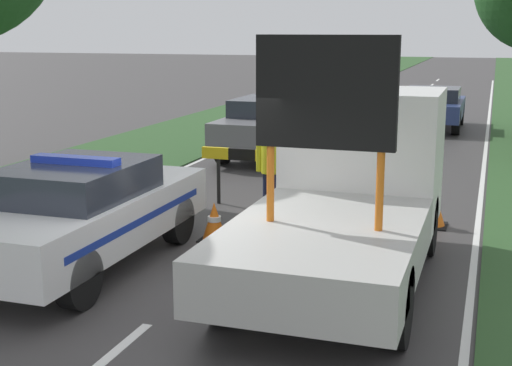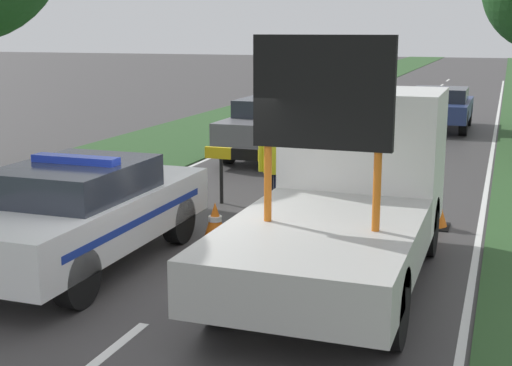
% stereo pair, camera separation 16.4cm
% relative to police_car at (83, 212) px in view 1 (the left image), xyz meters
% --- Properties ---
extents(ground_plane, '(160.00, 160.00, 0.00)m').
position_rel_police_car_xyz_m(ground_plane, '(1.76, -0.47, -0.79)').
color(ground_plane, '#3D3A3A').
extents(lane_markings, '(6.96, 54.50, 0.01)m').
position_rel_police_car_xyz_m(lane_markings, '(1.76, 13.79, -0.78)').
color(lane_markings, silver).
rests_on(lane_markings, ground).
extents(grass_verge_left, '(4.07, 120.00, 0.03)m').
position_rel_police_car_xyz_m(grass_verge_left, '(-3.80, 19.53, -0.77)').
color(grass_verge_left, '#2D5128').
rests_on(grass_verge_left, ground).
extents(police_car, '(1.81, 4.62, 1.59)m').
position_rel_police_car_xyz_m(police_car, '(0.00, 0.00, 0.00)').
color(police_car, white).
rests_on(police_car, ground).
extents(work_truck, '(2.19, 5.23, 3.21)m').
position_rel_police_car_xyz_m(work_truck, '(3.53, 1.01, 0.36)').
color(work_truck, white).
rests_on(work_truck, ground).
extents(road_barrier, '(3.20, 0.08, 1.08)m').
position_rel_police_car_xyz_m(road_barrier, '(1.72, 4.02, 0.12)').
color(road_barrier, black).
rests_on(road_barrier, ground).
extents(police_officer, '(0.56, 0.35, 1.55)m').
position_rel_police_car_xyz_m(police_officer, '(1.65, 3.51, 0.14)').
color(police_officer, '#191E38').
rests_on(police_officer, ground).
extents(pedestrian_civilian, '(0.64, 0.41, 1.79)m').
position_rel_police_car_xyz_m(pedestrian_civilian, '(2.33, 3.16, 0.26)').
color(pedestrian_civilian, '#232326').
rests_on(pedestrian_civilian, ground).
extents(traffic_cone_near_police, '(0.44, 0.44, 0.61)m').
position_rel_police_car_xyz_m(traffic_cone_near_police, '(1.27, 1.73, -0.48)').
color(traffic_cone_near_police, black).
rests_on(traffic_cone_near_police, ground).
extents(traffic_cone_centre_front, '(0.53, 0.53, 0.73)m').
position_rel_police_car_xyz_m(traffic_cone_centre_front, '(4.44, 3.65, -0.43)').
color(traffic_cone_centre_front, black).
rests_on(traffic_cone_centre_front, ground).
extents(traffic_cone_near_truck, '(0.45, 0.45, 0.63)m').
position_rel_police_car_xyz_m(traffic_cone_near_truck, '(2.10, 2.47, -0.48)').
color(traffic_cone_near_truck, black).
rests_on(traffic_cone_near_truck, ground).
extents(traffic_cone_behind_barrier, '(0.51, 0.51, 0.70)m').
position_rel_police_car_xyz_m(traffic_cone_behind_barrier, '(-0.49, 3.46, -0.44)').
color(traffic_cone_behind_barrier, black).
rests_on(traffic_cone_behind_barrier, ground).
extents(queued_car_suv_grey, '(1.71, 4.66, 1.53)m').
position_rel_police_car_xyz_m(queued_car_suv_grey, '(-0.23, 9.35, 0.03)').
color(queued_car_suv_grey, slate).
rests_on(queued_car_suv_grey, ground).
extents(queued_car_hatch_blue, '(1.95, 4.03, 1.38)m').
position_rel_police_car_xyz_m(queued_car_hatch_blue, '(3.39, 16.02, -0.03)').
color(queued_car_hatch_blue, navy).
rests_on(queued_car_hatch_blue, ground).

